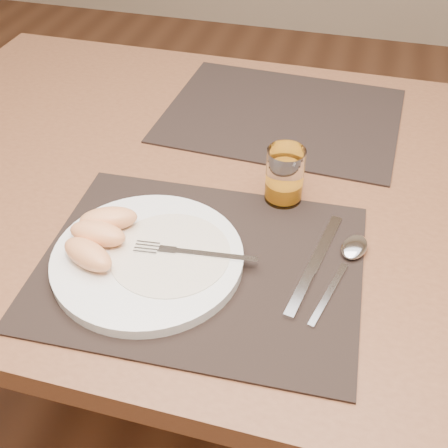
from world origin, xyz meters
The scene contains 11 objects.
ground centered at (0.00, 0.00, 0.00)m, with size 5.00×5.00×0.00m, color brown.
table centered at (0.00, 0.00, 0.67)m, with size 1.40×0.90×0.75m.
placemat_near centered at (-0.02, -0.22, 0.75)m, with size 0.45×0.35×0.00m, color black.
placemat_far centered at (0.01, 0.22, 0.75)m, with size 0.45×0.35×0.00m, color black.
plate centered at (-0.09, -0.24, 0.76)m, with size 0.27×0.27×0.02m, color white.
plate_dressing centered at (-0.06, -0.23, 0.77)m, with size 0.17×0.17×0.00m.
fork centered at (-0.04, -0.22, 0.77)m, with size 0.18×0.04×0.00m.
knife centered at (0.13, -0.20, 0.76)m, with size 0.05×0.22×0.01m.
spoon centered at (0.18, -0.15, 0.76)m, with size 0.07×0.19×0.01m.
juice_glass centered at (0.07, -0.04, 0.79)m, with size 0.06×0.06×0.09m.
grapefruit_wedges centered at (-0.16, -0.24, 0.79)m, with size 0.10×0.15×0.03m.
Camera 1 is at (0.16, -0.75, 1.32)m, focal length 45.00 mm.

